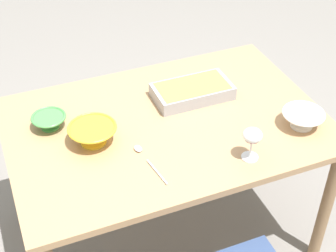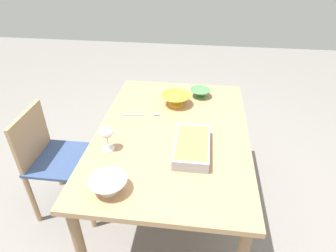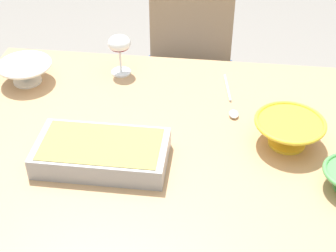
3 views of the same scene
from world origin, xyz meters
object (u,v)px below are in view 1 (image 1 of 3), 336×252
Objects in this scene: casserole_dish at (192,91)px; small_bowl at (93,133)px; wine_glass at (252,137)px; serving_spoon at (145,156)px; dining_table at (166,136)px; mixing_bowl at (49,121)px; serving_bowl at (303,118)px.

casserole_dish is 1.77× the size of small_bowl.
wine_glass is 0.57× the size of serving_spoon.
mixing_bowl is (0.49, -0.16, 0.12)m from dining_table.
small_bowl reaches higher than serving_bowl.
mixing_bowl is 0.82× the size of serving_bowl.
casserole_dish is at bearing -144.02° from dining_table.
small_bowl is 1.11× the size of serving_bowl.
dining_table is at bearing -56.52° from wine_glass.
serving_spoon is (-0.17, 0.17, -0.04)m from small_bowl.
casserole_dish reaches higher than mixing_bowl.
small_bowl is (-0.15, 0.17, 0.01)m from mixing_bowl.
casserole_dish is 0.48m from serving_spoon.
serving_spoon is at bearing 132.76° from mixing_bowl.
dining_table is at bearing -24.46° from serving_bowl.
mixing_bowl is at bearing -17.92° from dining_table.
dining_table is 0.36m from small_bowl.
serving_spoon is at bearing 47.34° from dining_table.
small_bowl reaches higher than casserole_dish.
mixing_bowl is at bearing -47.24° from serving_spoon.
serving_bowl is (-0.31, -0.10, -0.07)m from wine_glass.
mixing_bowl is 0.47m from serving_spoon.
casserole_dish is at bearing -164.37° from small_bowl.
mixing_bowl is 0.23m from small_bowl.
wine_glass reaches higher than dining_table.
serving_bowl is at bearing -162.55° from wine_glass.
serving_bowl is (-0.36, 0.38, 0.01)m from casserole_dish.
casserole_dish is 2.39× the size of mixing_bowl.
casserole_dish is at bearing -84.91° from wine_glass.
small_bowl is at bearing 131.63° from mixing_bowl.
small_bowl is at bearing 15.63° from casserole_dish.
serving_bowl is at bearing 175.05° from serving_spoon.
serving_spoon is at bearing -4.95° from serving_bowl.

